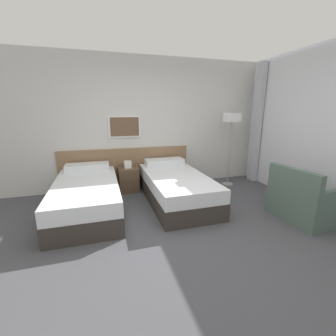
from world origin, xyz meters
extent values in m
plane|color=#47474C|center=(0.00, 0.00, 0.00)|extent=(16.00, 16.00, 0.00)
cube|color=silver|center=(0.00, 2.30, 1.35)|extent=(10.00, 0.06, 2.70)
cube|color=#846647|center=(-0.51, 2.25, 0.43)|extent=(2.71, 0.04, 0.85)
cube|color=white|center=(-0.51, 2.26, 1.30)|extent=(0.64, 0.03, 0.44)
cube|color=brown|center=(-0.51, 2.24, 1.30)|extent=(0.58, 0.01, 0.38)
cube|color=#B7BAC1|center=(2.43, 1.92, 1.32)|extent=(0.10, 0.24, 2.64)
cube|color=#332D28|center=(-1.28, 1.21, 0.14)|extent=(1.00, 2.03, 0.28)
cube|color=silver|center=(-1.28, 1.21, 0.39)|extent=(0.99, 2.01, 0.22)
cube|color=silver|center=(-1.28, 1.99, 0.57)|extent=(0.80, 0.34, 0.13)
cube|color=#332D28|center=(0.26, 1.21, 0.14)|extent=(1.00, 2.03, 0.28)
cube|color=silver|center=(0.26, 1.21, 0.39)|extent=(0.99, 2.01, 0.22)
cube|color=silver|center=(0.26, 1.99, 0.57)|extent=(0.80, 0.34, 0.13)
cube|color=brown|center=(-0.51, 2.00, 0.25)|extent=(0.40, 0.39, 0.50)
cube|color=white|center=(-0.51, 2.00, 0.57)|extent=(0.14, 0.14, 0.14)
cylinder|color=#9E9993|center=(1.69, 1.79, 0.01)|extent=(0.24, 0.24, 0.02)
cylinder|color=#9E9993|center=(1.69, 1.79, 0.71)|extent=(0.02, 0.02, 1.38)
cube|color=white|center=(1.69, 1.79, 1.49)|extent=(0.28, 0.28, 0.18)
cube|color=#4C6056|center=(1.94, -0.01, 0.20)|extent=(0.81, 0.89, 0.41)
cube|color=#4C6056|center=(1.62, -0.04, 0.62)|extent=(0.17, 0.84, 0.42)
cube|color=#4C6056|center=(1.97, -0.39, 0.50)|extent=(0.64, 0.14, 0.18)
cube|color=#4C6056|center=(1.91, 0.36, 0.50)|extent=(0.64, 0.14, 0.18)
camera|label=1|loc=(-1.00, -2.47, 1.63)|focal=24.00mm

